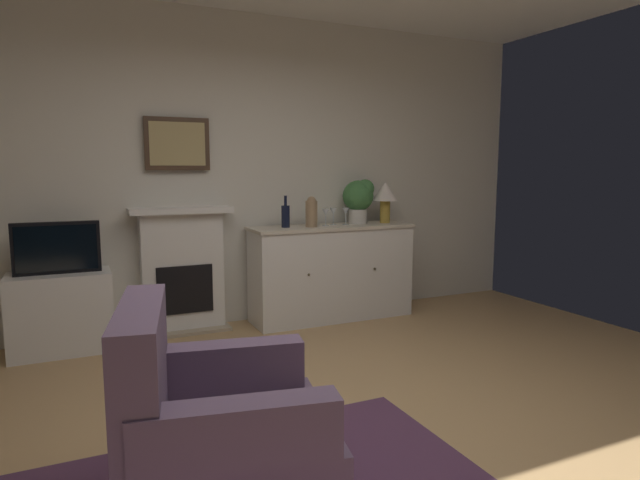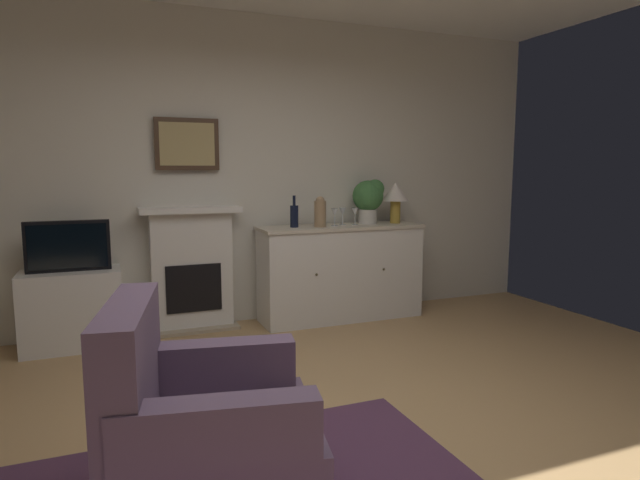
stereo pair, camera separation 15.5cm
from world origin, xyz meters
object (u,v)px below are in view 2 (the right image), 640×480
fireplace_unit (192,269)px  wine_glass_right (355,212)px  wine_glass_center (343,212)px  tv_set (68,246)px  potted_plant_small (369,197)px  framed_picture (187,144)px  sideboard_cabinet (341,272)px  armchair (201,430)px  wine_bottle (294,216)px  table_lamp (396,195)px  tv_cabinet (72,309)px  wine_glass_left (335,213)px  vase_decorative (320,212)px

fireplace_unit → wine_glass_right: bearing=-7.1°
wine_glass_center → wine_glass_right: 0.12m
tv_set → potted_plant_small: bearing=1.2°
framed_picture → tv_set: bearing=-166.7°
sideboard_cabinet → potted_plant_small: bearing=8.1°
sideboard_cabinet → wine_glass_center: bearing=45.6°
framed_picture → wine_glass_center: 1.55m
armchair → wine_glass_right: bearing=53.0°
wine_bottle → wine_glass_right: bearing=-2.1°
potted_plant_small → tv_set: bearing=-178.8°
tv_set → fireplace_unit: bearing=10.8°
wine_glass_center → potted_plant_small: (0.28, 0.01, 0.13)m
wine_glass_center → sideboard_cabinet: bearing=-134.4°
table_lamp → wine_glass_right: (-0.44, -0.01, -0.16)m
wine_bottle → tv_cabinet: size_ratio=0.39×
tv_set → armchair: bearing=-76.7°
table_lamp → armchair: (-2.34, -2.52, -0.80)m
wine_bottle → wine_glass_right: 0.61m
armchair → fireplace_unit: bearing=82.0°
wine_glass_right → armchair: size_ratio=0.18×
fireplace_unit → framed_picture: bearing=90.0°
wine_glass_left → wine_glass_center: size_ratio=1.00×
wine_glass_right → vase_decorative: 0.38m
table_lamp → wine_glass_center: 0.58m
wine_glass_left → potted_plant_small: bearing=10.7°
wine_glass_center → tv_cabinet: bearing=-179.6°
fireplace_unit → potted_plant_small: 1.80m
fireplace_unit → sideboard_cabinet: size_ratio=0.70×
framed_picture → wine_glass_right: size_ratio=3.33×
wine_glass_right → wine_glass_center: bearing=157.7°
framed_picture → wine_glass_right: 1.65m
tv_cabinet → armchair: (0.59, -2.54, 0.07)m
wine_glass_right → tv_cabinet: bearing=179.4°
vase_decorative → potted_plant_small: potted_plant_small is taller
vase_decorative → potted_plant_small: size_ratio=0.65×
framed_picture → wine_bottle: framed_picture is taller
wine_glass_right → tv_set: 2.50m
fireplace_unit → armchair: 2.73m
wine_glass_right → tv_set: size_ratio=0.27×
sideboard_cabinet → armchair: (-1.75, -2.52, -0.07)m
framed_picture → sideboard_cabinet: (1.37, -0.22, -1.19)m
sideboard_cabinet → tv_set: size_ratio=2.54×
wine_glass_left → tv_set: (-2.27, 0.02, -0.19)m
vase_decorative → potted_plant_small: bearing=9.8°
wine_glass_center → armchair: wine_glass_center is taller
framed_picture → sideboard_cabinet: size_ratio=0.35×
table_lamp → sideboard_cabinet: bearing=-180.0°
wine_glass_left → fireplace_unit: bearing=170.9°
wine_bottle → framed_picture: bearing=166.8°
vase_decorative → tv_cabinet: vase_decorative is taller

